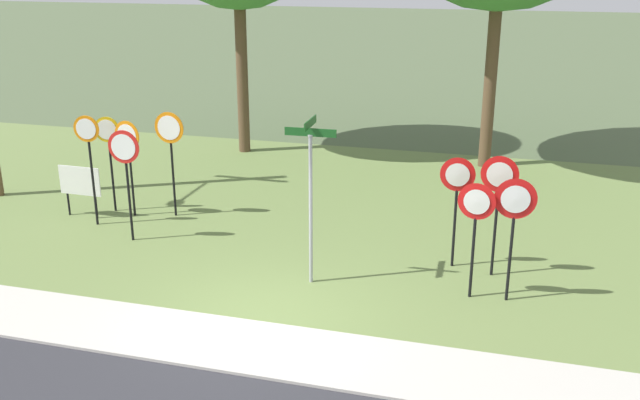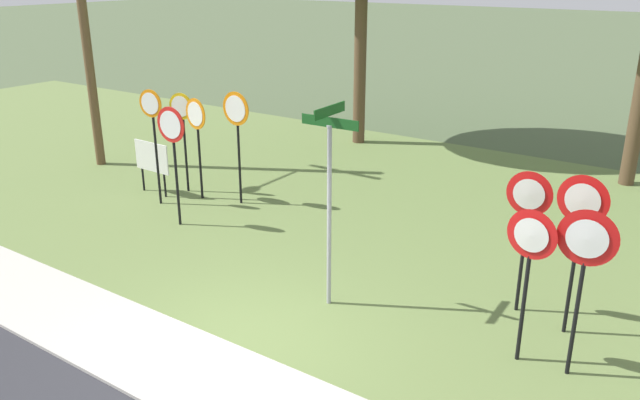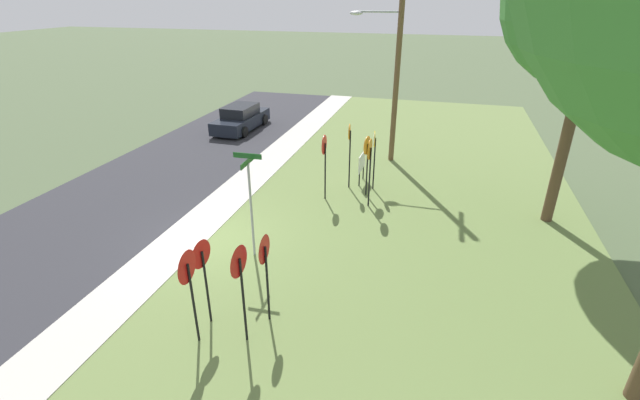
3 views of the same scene
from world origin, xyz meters
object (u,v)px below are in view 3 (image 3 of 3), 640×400
at_px(stop_sign_far_center, 370,158).
at_px(yield_sign_near_left, 240,272).
at_px(yield_sign_near_right, 202,263).
at_px(yield_sign_far_left, 188,276).
at_px(utility_pole, 395,53).
at_px(stop_sign_far_right, 374,149).
at_px(yield_sign_far_right, 265,259).
at_px(parked_hatchback_near, 241,119).
at_px(stop_sign_near_left, 367,153).
at_px(stop_sign_far_left, 324,153).
at_px(stop_sign_near_right, 349,143).
at_px(notice_board, 362,163).
at_px(street_name_post, 250,197).

bearing_deg(stop_sign_far_center, yield_sign_near_left, -8.94).
bearing_deg(yield_sign_near_right, yield_sign_far_left, 11.47).
distance_m(stop_sign_far_center, utility_pole, 5.95).
height_order(stop_sign_far_right, yield_sign_far_right, stop_sign_far_right).
height_order(utility_pole, parked_hatchback_near, utility_pole).
relative_size(yield_sign_far_left, yield_sign_far_right, 1.02).
height_order(yield_sign_near_left, yield_sign_far_right, yield_sign_near_left).
height_order(stop_sign_near_left, yield_sign_far_left, stop_sign_near_left).
distance_m(yield_sign_far_right, parked_hatchback_near, 16.64).
relative_size(stop_sign_far_center, yield_sign_far_right, 1.12).
xyz_separation_m(stop_sign_far_left, utility_pole, (-4.98, 1.74, 2.98)).
bearing_deg(yield_sign_far_left, stop_sign_far_center, 160.16).
bearing_deg(yield_sign_far_left, stop_sign_far_right, 163.47).
relative_size(yield_sign_far_right, parked_hatchback_near, 0.52).
bearing_deg(stop_sign_near_right, utility_pole, 157.35).
bearing_deg(yield_sign_far_right, stop_sign_near_left, 171.87).
bearing_deg(utility_pole, stop_sign_far_right, -2.09).
bearing_deg(yield_sign_far_right, yield_sign_near_left, -17.52).
bearing_deg(parked_hatchback_near, yield_sign_far_right, 28.67).
distance_m(stop_sign_far_right, yield_sign_near_left, 9.23).
relative_size(stop_sign_far_right, yield_sign_near_left, 0.97).
bearing_deg(notice_board, street_name_post, -16.24).
distance_m(stop_sign_near_left, stop_sign_near_right, 0.96).
bearing_deg(parked_hatchback_near, street_name_post, 28.09).
relative_size(stop_sign_near_right, yield_sign_far_right, 1.14).
xyz_separation_m(street_name_post, utility_pole, (-9.38, 2.70, 2.90)).
relative_size(stop_sign_far_center, notice_board, 2.04).
height_order(stop_sign_far_center, parked_hatchback_near, stop_sign_far_center).
distance_m(street_name_post, parked_hatchback_near, 13.73).
xyz_separation_m(stop_sign_near_right, yield_sign_near_left, (9.03, -0.39, -0.03)).
distance_m(stop_sign_near_right, stop_sign_far_right, 0.97).
relative_size(stop_sign_near_right, notice_board, 2.08).
distance_m(stop_sign_far_right, notice_board, 1.14).
distance_m(stop_sign_far_left, parked_hatchback_near, 10.62).
distance_m(yield_sign_near_right, parked_hatchback_near, 16.49).
bearing_deg(stop_sign_far_center, street_name_post, -30.50).
distance_m(stop_sign_near_right, utility_pole, 4.84).
bearing_deg(parked_hatchback_near, notice_board, 55.53).
distance_m(yield_sign_far_right, street_name_post, 2.94).
distance_m(yield_sign_near_left, utility_pole, 13.15).
xyz_separation_m(stop_sign_near_left, yield_sign_far_right, (7.71, -0.94, -0.00)).
distance_m(stop_sign_near_right, stop_sign_far_center, 1.82).
bearing_deg(stop_sign_near_left, stop_sign_near_right, -114.54).
bearing_deg(stop_sign_near_right, yield_sign_near_left, -8.66).
bearing_deg(notice_board, stop_sign_near_left, 19.73).
relative_size(stop_sign_far_center, yield_sign_near_right, 1.16).
bearing_deg(stop_sign_near_left, street_name_post, -15.44).
height_order(yield_sign_far_left, yield_sign_far_right, yield_sign_far_left).
distance_m(stop_sign_near_right, parked_hatchback_near, 10.19).
bearing_deg(stop_sign_near_left, yield_sign_near_left, 1.61).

